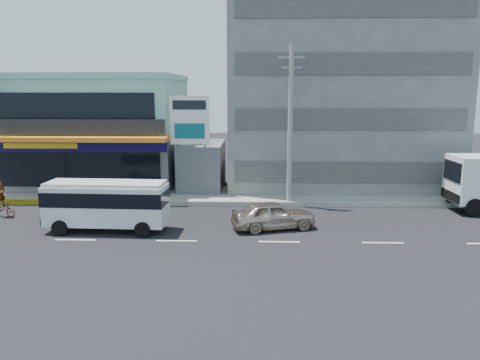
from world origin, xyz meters
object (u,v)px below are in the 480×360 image
Objects in this scene: concrete_building at (335,94)px; utility_pole_near at (290,125)px; billboard at (190,126)px; sedan at (273,215)px; minibus at (107,202)px; motorcycle_rider at (2,205)px; satellite_dish at (201,143)px; shop_building at (101,133)px.

concrete_building reaches higher than utility_pole_near.
billboard reaches higher than sedan.
minibus is 7.50m from motorcycle_rider.
billboard is at bearing -105.52° from satellite_dish.
billboard is at bearing 25.89° from motorcycle_rider.
billboard reaches higher than minibus.
sedan is 15.78m from motorcycle_rider.
minibus is 2.89× the size of motorcycle_rider.
motorcycle_rider is at bearing -154.11° from billboard.
concrete_building is 3.62× the size of sedan.
utility_pole_near reaches higher than shop_building.
concrete_building reaches higher than shop_building.
billboard is at bearing 66.22° from minibus.
shop_building is 5.68× the size of motorcycle_rider.
motorcycle_rider is (-15.65, 1.96, -0.03)m from sedan.
utility_pole_near is at bearing 30.58° from minibus.
satellite_dish is (-10.00, -4.00, -3.42)m from concrete_building.
billboard is at bearing -32.32° from shop_building.
concrete_building is 1.60× the size of utility_pole_near.
minibus reaches higher than sedan.
billboard is 3.16× the size of motorcycle_rider.
concrete_building is at bearing 3.35° from shop_building.
shop_building is at bearing 73.76° from motorcycle_rider.
motorcycle_rider is (-20.85, -10.82, -6.28)m from concrete_building.
shop_building is 18.28m from concrete_building.
utility_pole_near reaches higher than minibus.
satellite_dish is 10.38m from minibus.
billboard is at bearing -151.08° from concrete_building.
satellite_dish is 0.22× the size of billboard.
minibus is at bearing -135.91° from concrete_building.
shop_building reaches higher than motorcycle_rider.
minibus is (-9.86, -5.83, -3.59)m from utility_pole_near.
shop_building is 0.77× the size of concrete_building.
minibus is at bearing -20.45° from motorcycle_rider.
sedan is 2.02× the size of motorcycle_rider.
shop_building is 15.50m from utility_pole_near.
utility_pole_near is at bearing -30.96° from satellite_dish.
utility_pole_near is (6.50, -1.80, 0.22)m from billboard.
shop_building reaches higher than satellite_dish.
motorcycle_rider is at bearing 159.55° from minibus.
utility_pole_near is (14.00, -6.55, 1.15)m from shop_building.
motorcycle_rider is (-16.85, -3.22, -4.43)m from utility_pole_near.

